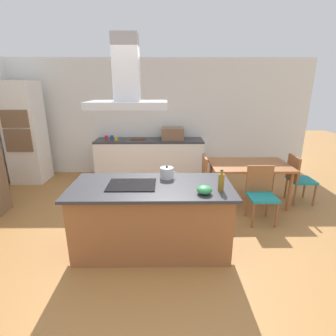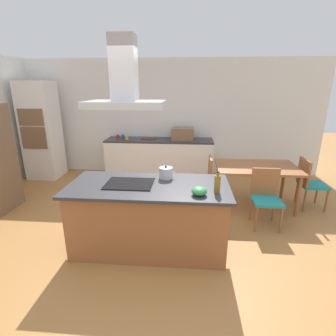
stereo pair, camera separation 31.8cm
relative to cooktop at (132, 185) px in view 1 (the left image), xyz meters
name	(u,v)px [view 1 (the left image)]	position (x,y,z in m)	size (l,w,h in m)	color
ground	(156,200)	(0.25, 1.50, -0.91)	(16.00, 16.00, 0.00)	#AD753D
wall_back	(158,118)	(0.25, 3.25, 0.44)	(7.20, 0.10, 2.70)	white
kitchen_island	(152,217)	(0.25, 0.00, -0.45)	(2.04, 0.95, 0.90)	#995B33
cooktop	(132,185)	(0.00, 0.00, 0.00)	(0.60, 0.44, 0.01)	black
tea_kettle	(167,173)	(0.45, 0.27, 0.07)	(0.23, 0.18, 0.17)	silver
olive_oil_bottle	(221,182)	(1.09, -0.18, 0.10)	(0.07, 0.07, 0.26)	olive
mixing_bowl	(204,190)	(0.88, -0.27, 0.04)	(0.18, 0.18, 0.10)	#33934C
back_counter	(150,158)	(0.05, 2.88, -0.46)	(2.49, 0.62, 0.90)	white
countertop_microwave	(173,134)	(0.59, 2.88, 0.13)	(0.50, 0.38, 0.28)	brown
coffee_mug_red	(107,137)	(-0.95, 2.93, 0.04)	(0.08, 0.08, 0.09)	red
coffee_mug_blue	(112,137)	(-0.83, 2.94, 0.04)	(0.08, 0.08, 0.09)	#2D56B2
coffee_mug_yellow	(116,138)	(-0.70, 2.81, 0.04)	(0.08, 0.08, 0.09)	gold
cutting_board	(139,139)	(-0.20, 2.93, 0.00)	(0.34, 0.24, 0.02)	#59331E
wall_oven_stack	(26,133)	(-2.65, 2.65, 0.20)	(0.70, 0.66, 2.20)	white
dining_table	(249,168)	(1.94, 1.42, -0.24)	(1.40, 0.90, 0.75)	#995B33
chair_at_left_end	(198,177)	(1.03, 1.42, -0.40)	(0.42, 0.42, 0.89)	teal
chair_at_right_end	(298,176)	(2.86, 1.42, -0.40)	(0.42, 0.42, 0.89)	teal
chair_facing_island	(261,190)	(1.94, 0.75, -0.40)	(0.42, 0.42, 0.89)	teal
range_hood	(127,85)	(0.00, 0.00, 1.20)	(0.90, 0.55, 0.78)	#ADADB2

